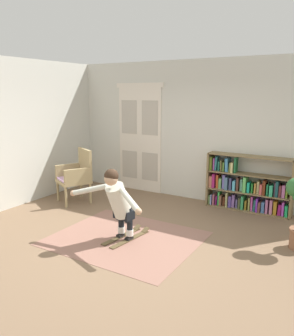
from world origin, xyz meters
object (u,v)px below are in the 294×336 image
object	(u,v)px
bookshelf	(246,188)
person_skier	(118,200)
wicker_chair	(77,174)
skis_pair	(127,236)

from	to	relation	value
bookshelf	person_skier	size ratio (longest dim) A/B	1.15
wicker_chair	skis_pair	bearing A→B (deg)	-27.48
bookshelf	wicker_chair	size ratio (longest dim) A/B	1.47
bookshelf	skis_pair	world-z (taller)	bookshelf
wicker_chair	skis_pair	size ratio (longest dim) A/B	1.25
wicker_chair	person_skier	size ratio (longest dim) A/B	0.78
bookshelf	wicker_chair	world-z (taller)	wicker_chair
bookshelf	person_skier	distance (m)	2.78
wicker_chair	person_skier	xyz separation A→B (m)	(1.92, -1.20, 0.10)
bookshelf	person_skier	bearing A→B (deg)	-116.74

